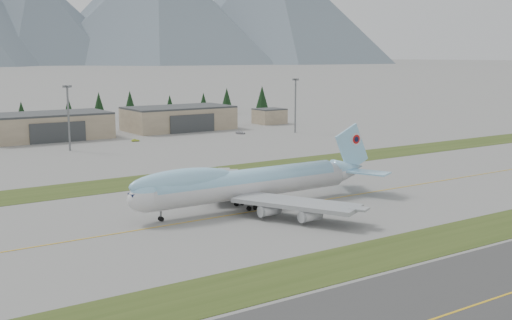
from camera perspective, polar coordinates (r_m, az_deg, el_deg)
ground at (r=150.37m, az=4.14°, el=-3.88°), size 7000.00×7000.00×0.00m
grass_strip_near at (r=123.76m, az=15.15°, el=-7.09°), size 400.00×14.00×0.08m
grass_strip_far at (r=187.03m, az=-4.40°, el=-1.26°), size 400.00×18.00×0.08m
taxiway_line_main at (r=150.37m, az=4.14°, el=-3.88°), size 400.00×0.40×0.02m
boeing_747_freighter at (r=144.80m, az=-0.72°, el=-2.04°), size 65.47×57.06×17.40m
hangar_center at (r=276.96m, az=-17.99°, el=2.89°), size 48.00×26.60×10.80m
hangar_right at (r=298.97m, az=-6.87°, el=3.72°), size 48.00×26.60×10.80m
control_shed at (r=323.33m, az=1.21°, el=3.93°), size 14.00×12.00×7.60m
floodlight_masts at (r=237.76m, az=-17.04°, el=4.63°), size 175.33×5.18×24.67m
service_vehicle_b at (r=261.01m, az=-10.68°, el=1.63°), size 3.37×1.75×1.06m
service_vehicle_c at (r=281.27m, az=-1.39°, el=2.33°), size 3.22×4.98×1.34m
conifer_belt at (r=338.43m, az=-19.86°, el=4.22°), size 270.42×15.33×16.86m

